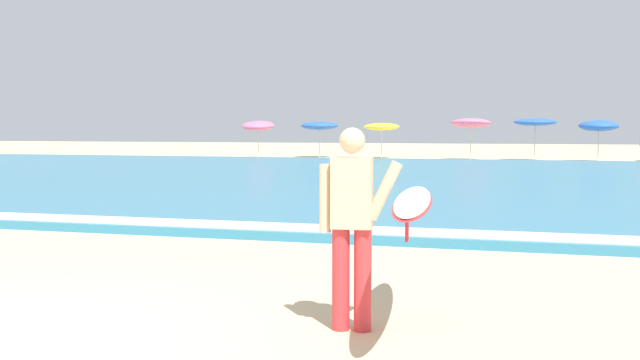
{
  "coord_description": "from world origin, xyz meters",
  "views": [
    {
      "loc": [
        4.36,
        -4.62,
        1.72
      ],
      "look_at": [
        1.92,
        3.89,
        1.1
      ],
      "focal_mm": 41.26,
      "sensor_mm": 36.0,
      "label": 1
    }
  ],
  "objects_px": {
    "surfer_with_board": "(382,210)",
    "beach_umbrella_5": "(599,126)",
    "beach_umbrella_2": "(382,127)",
    "beach_umbrella_4": "(535,122)",
    "beach_umbrella_1": "(320,126)",
    "beach_umbrella_0": "(258,126)",
    "beach_umbrella_3": "(471,123)"
  },
  "relations": [
    {
      "from": "beach_umbrella_1",
      "to": "beach_umbrella_5",
      "type": "relative_size",
      "value": 1.03
    },
    {
      "from": "beach_umbrella_2",
      "to": "beach_umbrella_3",
      "type": "height_order",
      "value": "beach_umbrella_3"
    },
    {
      "from": "surfer_with_board",
      "to": "beach_umbrella_5",
      "type": "distance_m",
      "value": 34.9
    },
    {
      "from": "beach_umbrella_4",
      "to": "beach_umbrella_5",
      "type": "distance_m",
      "value": 3.17
    },
    {
      "from": "beach_umbrella_0",
      "to": "surfer_with_board",
      "type": "bearing_deg",
      "value": -67.54
    },
    {
      "from": "beach_umbrella_3",
      "to": "beach_umbrella_0",
      "type": "bearing_deg",
      "value": -177.59
    },
    {
      "from": "beach_umbrella_5",
      "to": "beach_umbrella_1",
      "type": "bearing_deg",
      "value": 174.55
    },
    {
      "from": "beach_umbrella_5",
      "to": "beach_umbrella_4",
      "type": "bearing_deg",
      "value": 176.41
    },
    {
      "from": "surfer_with_board",
      "to": "beach_umbrella_3",
      "type": "height_order",
      "value": "beach_umbrella_3"
    },
    {
      "from": "beach_umbrella_4",
      "to": "beach_umbrella_5",
      "type": "height_order",
      "value": "beach_umbrella_4"
    },
    {
      "from": "beach_umbrella_2",
      "to": "beach_umbrella_4",
      "type": "distance_m",
      "value": 8.55
    },
    {
      "from": "surfer_with_board",
      "to": "beach_umbrella_0",
      "type": "height_order",
      "value": "beach_umbrella_0"
    },
    {
      "from": "surfer_with_board",
      "to": "beach_umbrella_3",
      "type": "bearing_deg",
      "value": 93.26
    },
    {
      "from": "beach_umbrella_0",
      "to": "beach_umbrella_3",
      "type": "relative_size",
      "value": 0.96
    },
    {
      "from": "surfer_with_board",
      "to": "beach_umbrella_2",
      "type": "height_order",
      "value": "beach_umbrella_2"
    },
    {
      "from": "beach_umbrella_0",
      "to": "beach_umbrella_5",
      "type": "distance_m",
      "value": 18.73
    },
    {
      "from": "beach_umbrella_3",
      "to": "beach_umbrella_5",
      "type": "height_order",
      "value": "beach_umbrella_3"
    },
    {
      "from": "beach_umbrella_3",
      "to": "beach_umbrella_5",
      "type": "xyz_separation_m",
      "value": [
        6.52,
        -0.25,
        -0.14
      ]
    },
    {
      "from": "beach_umbrella_2",
      "to": "beach_umbrella_1",
      "type": "bearing_deg",
      "value": 174.63
    },
    {
      "from": "surfer_with_board",
      "to": "beach_umbrella_2",
      "type": "xyz_separation_m",
      "value": [
        -7.12,
        35.71,
        0.79
      ]
    },
    {
      "from": "beach_umbrella_1",
      "to": "beach_umbrella_2",
      "type": "xyz_separation_m",
      "value": [
        3.81,
        -0.36,
        -0.06
      ]
    },
    {
      "from": "beach_umbrella_0",
      "to": "beach_umbrella_2",
      "type": "bearing_deg",
      "value": 11.1
    },
    {
      "from": "beach_umbrella_0",
      "to": "beach_umbrella_2",
      "type": "height_order",
      "value": "beach_umbrella_0"
    },
    {
      "from": "beach_umbrella_0",
      "to": "beach_umbrella_2",
      "type": "xyz_separation_m",
      "value": [
        7.06,
        1.39,
        -0.05
      ]
    },
    {
      "from": "beach_umbrella_1",
      "to": "beach_umbrella_4",
      "type": "xyz_separation_m",
      "value": [
        12.31,
        -1.28,
        0.17
      ]
    },
    {
      "from": "beach_umbrella_4",
      "to": "beach_umbrella_5",
      "type": "xyz_separation_m",
      "value": [
        3.16,
        -0.2,
        -0.2
      ]
    },
    {
      "from": "beach_umbrella_4",
      "to": "beach_umbrella_0",
      "type": "bearing_deg",
      "value": -178.29
    },
    {
      "from": "beach_umbrella_2",
      "to": "beach_umbrella_4",
      "type": "height_order",
      "value": "beach_umbrella_4"
    },
    {
      "from": "surfer_with_board",
      "to": "beach_umbrella_5",
      "type": "bearing_deg",
      "value": 82.53
    },
    {
      "from": "surfer_with_board",
      "to": "beach_umbrella_4",
      "type": "height_order",
      "value": "beach_umbrella_4"
    },
    {
      "from": "beach_umbrella_2",
      "to": "beach_umbrella_4",
      "type": "relative_size",
      "value": 0.91
    },
    {
      "from": "beach_umbrella_1",
      "to": "beach_umbrella_4",
      "type": "relative_size",
      "value": 0.99
    }
  ]
}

